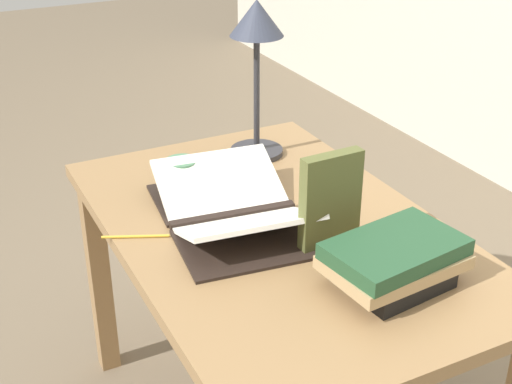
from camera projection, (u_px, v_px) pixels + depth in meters
The scene contains 7 objects.
reading_desk at pixel (276, 261), 1.81m from camera, with size 1.19×0.76×0.72m.
open_book at pixel (233, 209), 1.78m from camera, with size 0.53×0.39×0.10m.
book_stack_tall at pixel (394, 261), 1.51m from camera, with size 0.22×0.31×0.10m.
book_standing_upright at pixel (330, 201), 1.62m from camera, with size 0.04×0.15×0.23m.
reading_lamp at pixel (257, 41), 1.99m from camera, with size 0.16×0.16×0.46m.
coffee_mug at pixel (182, 174), 1.93m from camera, with size 0.09×0.10×0.08m.
pencil at pixel (136, 236), 1.71m from camera, with size 0.07×0.15×0.01m.
Camera 1 is at (1.34, -0.73, 1.60)m, focal length 50.00 mm.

